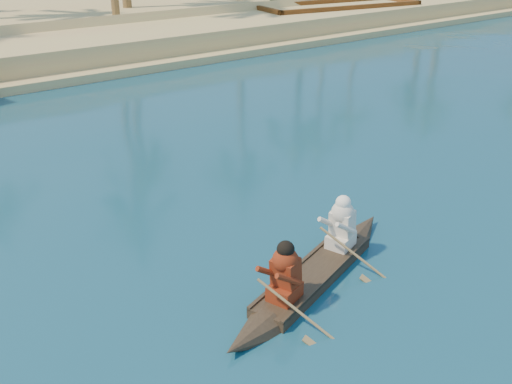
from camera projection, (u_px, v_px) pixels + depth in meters
shrub_cluster at (37, 24)px, 31.09m from camera, size 100.00×6.00×2.40m
canoe at (315, 266)px, 10.60m from camera, size 5.45×2.39×1.51m
barge_right at (337, 17)px, 37.55m from camera, size 11.45×5.40×1.83m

